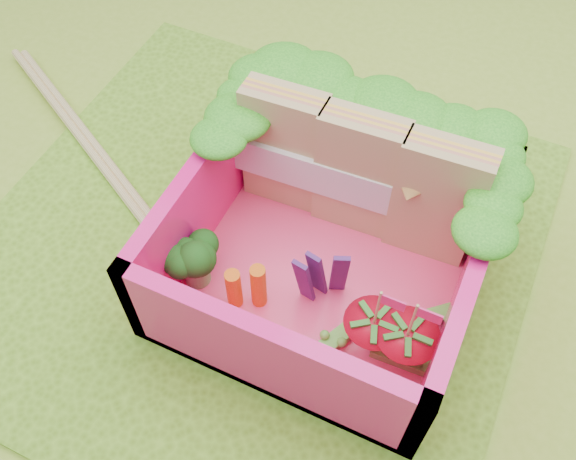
% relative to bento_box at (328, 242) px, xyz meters
% --- Properties ---
extents(ground, '(14.00, 14.00, 0.00)m').
position_rel_bento_box_xyz_m(ground, '(-0.39, 0.01, -0.31)').
color(ground, '#8BB232').
rests_on(ground, ground).
extents(placemat, '(2.60, 2.60, 0.03)m').
position_rel_bento_box_xyz_m(placemat, '(-0.39, 0.01, -0.29)').
color(placemat, '#5F9120').
rests_on(placemat, ground).
extents(bento_floor, '(1.30, 1.30, 0.05)m').
position_rel_bento_box_xyz_m(bento_floor, '(0.00, 0.00, -0.25)').
color(bento_floor, '#FF4177').
rests_on(bento_floor, placemat).
extents(bento_box, '(1.30, 1.30, 0.55)m').
position_rel_bento_box_xyz_m(bento_box, '(0.00, 0.00, 0.00)').
color(bento_box, '#FF157F').
rests_on(bento_box, placemat).
extents(lettuce_ruffle, '(1.43, 0.77, 0.11)m').
position_rel_bento_box_xyz_m(lettuce_ruffle, '(-0.00, 0.46, 0.33)').
color(lettuce_ruffle, '#1C7D16').
rests_on(lettuce_ruffle, bento_box).
extents(sandwich_stack, '(1.22, 0.23, 0.67)m').
position_rel_bento_box_xyz_m(sandwich_stack, '(0.00, 0.34, 0.10)').
color(sandwich_stack, tan).
rests_on(sandwich_stack, bento_floor).
extents(broccoli, '(0.31, 0.31, 0.26)m').
position_rel_bento_box_xyz_m(broccoli, '(-0.52, -0.30, -0.04)').
color(broccoli, '#62A952').
rests_on(broccoli, bento_floor).
extents(carrot_sticks, '(0.17, 0.12, 0.27)m').
position_rel_bento_box_xyz_m(carrot_sticks, '(-0.25, -0.31, -0.10)').
color(carrot_sticks, '#FF6115').
rests_on(carrot_sticks, bento_floor).
extents(purple_wedges, '(0.20, 0.14, 0.38)m').
position_rel_bento_box_xyz_m(purple_wedges, '(0.03, -0.16, -0.04)').
color(purple_wedges, '#401A5C').
rests_on(purple_wedges, bento_floor).
extents(strawberry_left, '(0.25, 0.25, 0.49)m').
position_rel_bento_box_xyz_m(strawberry_left, '(0.32, -0.30, -0.09)').
color(strawberry_left, red).
rests_on(strawberry_left, bento_floor).
extents(strawberry_right, '(0.26, 0.26, 0.50)m').
position_rel_bento_box_xyz_m(strawberry_right, '(0.46, -0.30, -0.09)').
color(strawberry_right, red).
rests_on(strawberry_right, bento_floor).
extents(snap_peas, '(0.58, 0.56, 0.05)m').
position_rel_bento_box_xyz_m(snap_peas, '(0.39, -0.23, -0.20)').
color(snap_peas, '#59C53D').
rests_on(snap_peas, bento_floor).
extents(chopsticks, '(1.89, 1.03, 0.05)m').
position_rel_bento_box_xyz_m(chopsticks, '(-1.41, 0.17, -0.25)').
color(chopsticks, tan).
rests_on(chopsticks, placemat).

